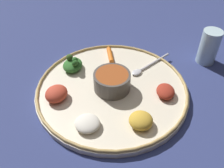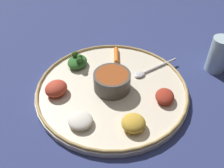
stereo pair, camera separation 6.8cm
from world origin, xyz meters
TOP-DOWN VIEW (x-y plane):
  - ground_plane at (0.00, 0.00)m, footprint 2.40×2.40m
  - platter at (0.00, 0.00)m, footprint 0.42×0.42m
  - platter_rim at (0.00, 0.00)m, footprint 0.41×0.41m
  - center_bowl at (0.00, 0.00)m, footprint 0.10×0.10m
  - spoon at (-0.06, -0.12)m, footprint 0.09×0.15m
  - greens_pile at (0.14, -0.04)m, footprint 0.06×0.07m
  - carrot_near_spoon at (0.06, -0.14)m, footprint 0.05×0.08m
  - mound_beet at (-0.14, -0.02)m, footprint 0.06×0.07m
  - mound_rice_white at (0.01, 0.14)m, footprint 0.06×0.06m
  - mound_lentil_yellow at (-0.11, 0.10)m, footprint 0.06×0.06m
  - mound_berbere_red at (0.12, 0.09)m, footprint 0.06×0.07m
  - drinking_glass at (-0.23, -0.24)m, footprint 0.06×0.06m

SIDE VIEW (x-z plane):
  - ground_plane at x=0.00m, z-range 0.00..0.00m
  - platter at x=0.00m, z-range 0.00..0.02m
  - platter_rim at x=0.00m, z-range 0.01..0.02m
  - spoon at x=-0.06m, z-range 0.02..0.02m
  - carrot_near_spoon at x=0.06m, z-range 0.02..0.03m
  - mound_rice_white at x=0.01m, z-range 0.02..0.04m
  - mound_beet at x=-0.14m, z-range 0.02..0.04m
  - mound_lentil_yellow at x=-0.11m, z-range 0.02..0.05m
  - mound_berbere_red at x=0.12m, z-range 0.02..0.05m
  - greens_pile at x=0.14m, z-range 0.01..0.05m
  - center_bowl at x=0.00m, z-range 0.02..0.07m
  - drinking_glass at x=-0.23m, z-range -0.01..0.10m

